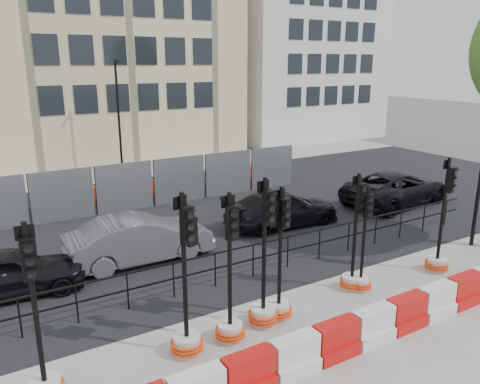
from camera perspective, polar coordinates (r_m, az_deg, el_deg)
ground at (r=12.58m, az=4.58°, el=-12.35°), size 120.00×120.00×0.00m
sidewalk_near at (r=10.63m, az=14.44°, el=-18.50°), size 40.00×6.00×0.02m
road at (r=18.26m, az=-8.19°, el=-3.33°), size 40.00×14.00×0.03m
sidewalk_far at (r=26.51m, az=-15.76°, el=2.19°), size 40.00×4.00×0.02m
building_cream at (r=32.30m, az=-16.39°, el=20.53°), size 15.00×10.06×18.00m
building_white at (r=38.96m, az=6.78°, el=18.59°), size 12.00×9.06×16.00m
kerb_railing at (r=13.18m, az=1.61°, el=-7.63°), size 18.00×0.04×1.00m
heras_fencing at (r=20.83m, az=-9.88°, el=0.81°), size 14.33×1.72×2.00m
lamp_post_far at (r=25.14m, az=-14.57°, el=9.02°), size 0.12×0.56×6.00m
barrier_row at (r=10.55m, az=13.78°, el=-16.42°), size 14.65×0.50×0.80m
traffic_signal_a at (r=9.46m, az=-22.93°, el=-18.99°), size 0.67×0.67×3.40m
traffic_signal_b at (r=9.95m, az=-6.49°, el=-15.01°), size 0.69×0.69×3.50m
traffic_signal_c at (r=10.38m, az=-1.19°, el=-14.41°), size 0.66×0.66×3.36m
traffic_signal_d at (r=10.89m, az=2.98°, el=-12.03°), size 0.69×0.69×3.52m
traffic_signal_e at (r=11.23m, az=4.83°, el=-12.12°), size 0.64×0.64×3.24m
traffic_signal_f at (r=12.83m, az=13.68°, el=-8.40°), size 0.63×0.63×3.20m
traffic_signal_g at (r=12.89m, az=14.62°, el=-9.13°), size 0.57×0.57×2.91m
traffic_signal_h at (r=14.68m, az=23.09°, el=-6.41°), size 0.67×0.67×3.38m
car_a at (r=13.57m, az=-26.51°, el=-8.85°), size 2.18×4.06×1.29m
car_b at (r=14.52m, az=-12.06°, el=-5.59°), size 1.58×4.41×1.45m
car_c at (r=17.36m, az=5.19°, el=-2.05°), size 2.25×4.61×1.28m
car_d at (r=20.94m, az=18.50°, el=0.47°), size 3.45×5.64×1.43m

